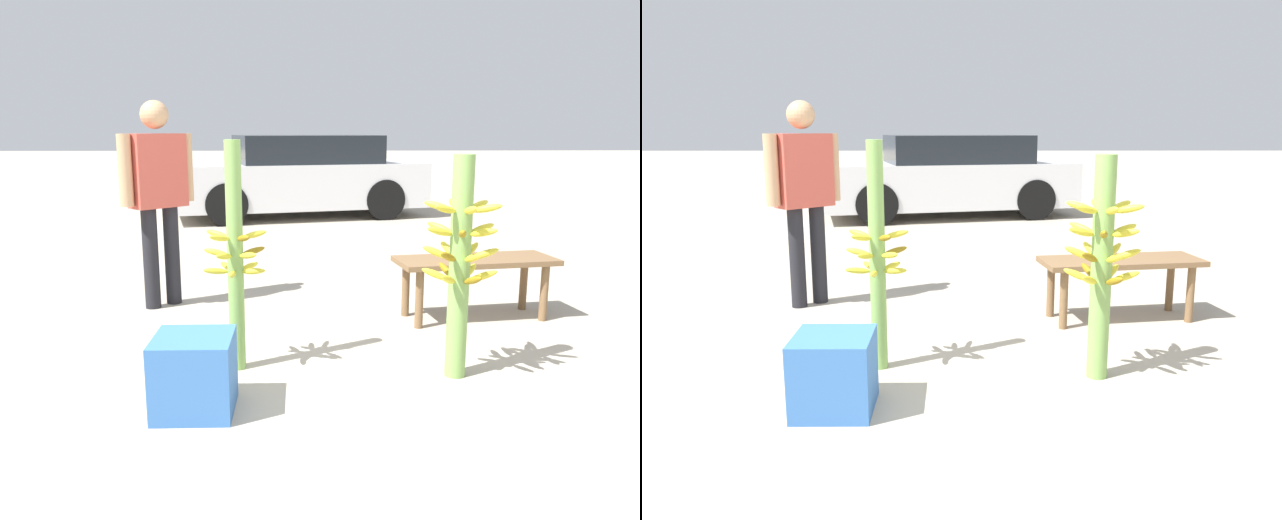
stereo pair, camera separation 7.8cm
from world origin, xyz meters
TOP-DOWN VIEW (x-y plane):
  - ground_plane at (0.00, 0.00)m, footprint 80.00×80.00m
  - banana_stalk_left at (-0.58, 0.34)m, footprint 0.38×0.39m
  - banana_stalk_center at (0.71, 0.19)m, footprint 0.44×0.45m
  - vendor_person at (-1.34, 1.76)m, footprint 0.54×0.54m
  - market_bench at (1.13, 1.32)m, footprint 1.26×0.62m
  - parked_car at (-0.24, 7.19)m, footprint 4.37×2.63m
  - produce_crate at (-0.74, -0.24)m, footprint 0.40×0.40m

SIDE VIEW (x-z plane):
  - ground_plane at x=0.00m, z-range 0.00..0.00m
  - produce_crate at x=-0.74m, z-range 0.00..0.40m
  - market_bench at x=1.13m, z-range 0.16..0.64m
  - parked_car at x=-0.24m, z-range -0.01..1.32m
  - banana_stalk_center at x=0.71m, z-range 0.04..1.34m
  - banana_stalk_left at x=-0.58m, z-range 0.01..1.38m
  - vendor_person at x=-1.34m, z-range 0.15..1.81m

